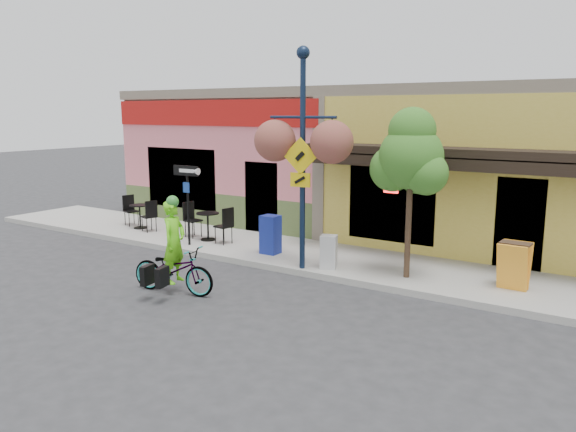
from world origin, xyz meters
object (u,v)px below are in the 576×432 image
object	(u,v)px
lamp_post	(303,160)
newspaper_box_grey	(329,252)
cyclist_rider	(174,253)
one_way_sign	(188,206)
newspaper_box_blue	(270,234)
bicycle	(173,270)
street_tree	(410,193)
building	(407,159)

from	to	relation	value
lamp_post	newspaper_box_grey	xyz separation A→B (m)	(0.54, 0.32, -2.15)
lamp_post	cyclist_rider	bearing A→B (deg)	-127.18
one_way_sign	newspaper_box_grey	bearing A→B (deg)	-2.12
lamp_post	newspaper_box_blue	bearing A→B (deg)	144.66
bicycle	one_way_sign	size ratio (longest dim) A/B	0.87
lamp_post	street_tree	size ratio (longest dim) A/B	1.34
building	lamp_post	size ratio (longest dim) A/B	3.58
bicycle	street_tree	world-z (taller)	street_tree
one_way_sign	street_tree	distance (m)	6.26
newspaper_box_blue	newspaper_box_grey	bearing A→B (deg)	-12.92
building	newspaper_box_blue	size ratio (longest dim) A/B	18.13
newspaper_box_grey	street_tree	xyz separation A→B (m)	(1.81, 0.32, 1.50)
bicycle	lamp_post	distance (m)	3.79
newspaper_box_blue	street_tree	bearing A→B (deg)	-2.26
bicycle	cyclist_rider	bearing A→B (deg)	-100.20
lamp_post	street_tree	bearing A→B (deg)	7.32
lamp_post	one_way_sign	size ratio (longest dim) A/B	2.30
street_tree	newspaper_box_blue	bearing A→B (deg)	178.55
cyclist_rider	one_way_sign	xyz separation A→B (m)	(-2.36, 2.96, 0.39)
building	newspaper_box_blue	xyz separation A→B (m)	(-1.28, -6.09, -1.60)
building	bicycle	size ratio (longest dim) A/B	9.44
newspaper_box_blue	street_tree	xyz separation A→B (m)	(3.77, -0.10, 1.40)
building	newspaper_box_grey	size ratio (longest dim) A/B	22.95
building	street_tree	world-z (taller)	building
lamp_post	newspaper_box_grey	world-z (taller)	lamp_post
bicycle	lamp_post	size ratio (longest dim) A/B	0.38
lamp_post	newspaper_box_blue	size ratio (longest dim) A/B	5.07
lamp_post	one_way_sign	distance (m)	4.12
newspaper_box_grey	bicycle	bearing A→B (deg)	-143.73
lamp_post	street_tree	xyz separation A→B (m)	(2.35, 0.64, -0.65)
lamp_post	one_way_sign	xyz separation A→B (m)	(-3.85, 0.28, -1.44)
cyclist_rider	newspaper_box_blue	world-z (taller)	cyclist_rider
cyclist_rider	lamp_post	distance (m)	3.57
newspaper_box_blue	lamp_post	bearing A→B (deg)	-28.18
building	one_way_sign	bearing A→B (deg)	-119.58
bicycle	lamp_post	world-z (taller)	lamp_post
building	cyclist_rider	distance (m)	9.70
newspaper_box_grey	street_tree	size ratio (longest dim) A/B	0.21
cyclist_rider	street_tree	bearing A→B (deg)	-59.38
one_way_sign	street_tree	xyz separation A→B (m)	(6.20, 0.36, 0.79)
cyclist_rider	bicycle	bearing A→B (deg)	79.80
newspaper_box_blue	newspaper_box_grey	distance (m)	2.01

